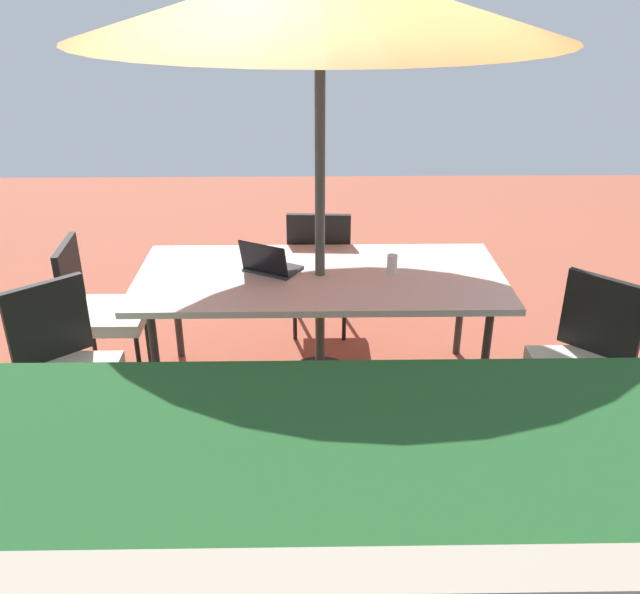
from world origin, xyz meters
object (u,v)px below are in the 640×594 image
Objects in this scene: chair_south at (320,264)px; chair_northeast at (65,364)px; dining_table at (320,282)px; chair_northwest at (585,358)px; cup at (392,264)px; patio_umbrella at (320,1)px; laptop at (270,265)px; chair_east at (99,307)px.

chair_northeast is (1.40, 1.36, 0.00)m from chair_south.
chair_northwest is at bearing 155.50° from dining_table.
chair_south is at bearing -56.78° from cup.
chair_northwest is at bearing 155.50° from patio_umbrella.
patio_umbrella reaches higher than cup.
chair_northeast reaches higher than cup.
laptop is at bearing -158.27° from chair_northwest.
chair_east is at bearing -0.91° from dining_table.
chair_east is at bearing 28.56° from chair_south.
dining_table is 20.00× the size of cup.
chair_northeast is (2.82, 0.02, 0.00)m from chair_northwest.
cup reaches higher than dining_table.
dining_table is at bearing -159.11° from laptop.
laptop is 0.76m from cup.
dining_table is 0.46m from cup.
laptop reaches higher than chair_northwest.
chair_east is at bearing 51.05° from chair_northeast.
chair_east is at bearing -150.02° from chair_northwest.
chair_northeast is at bearing 20.84° from cup.
patio_umbrella is 1.89m from chair_south.
chair_south is 0.84m from cup.
dining_table is 5.67× the size of laptop.
chair_east and chair_northeast have the same top height.
chair_south is 1.00× the size of chair_northeast.
chair_east is (1.39, -0.02, -0.17)m from dining_table.
chair_south reaches higher than cup.
chair_east and chair_south have the same top height.
chair_northwest is at bearing 145.52° from cup.
patio_umbrella is at bearing -161.08° from chair_northwest.
dining_table is at bearing 0.00° from patio_umbrella.
patio_umbrella is 1.55m from cup.
patio_umbrella is 6.60× the size of laptop.
dining_table is at bearing 3.34° from cup.
patio_umbrella is 1.53m from laptop.
chair_northeast is at bearing 25.85° from patio_umbrella.
laptop is (-1.07, -0.71, 0.27)m from chair_northeast.
cup is (0.99, -0.68, 0.28)m from chair_northwest.
patio_umbrella reaches higher than chair_east.
chair_northwest is (-1.44, 0.65, -1.76)m from patio_umbrella.
laptop is (0.32, 0.65, 0.27)m from chair_south.
chair_northwest and chair_east have the same top height.
chair_northwest and chair_northeast have the same top height.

